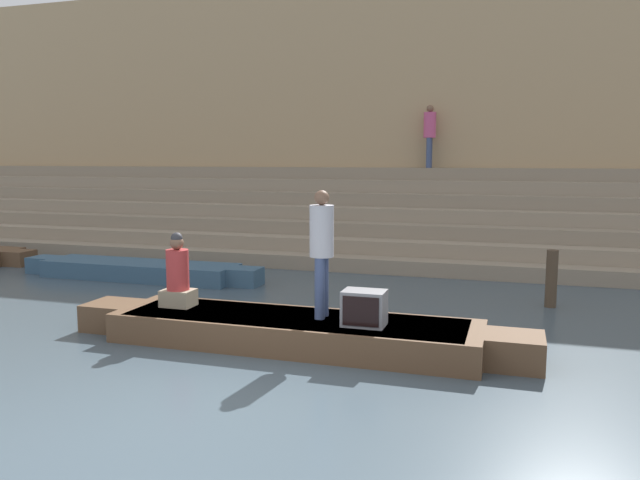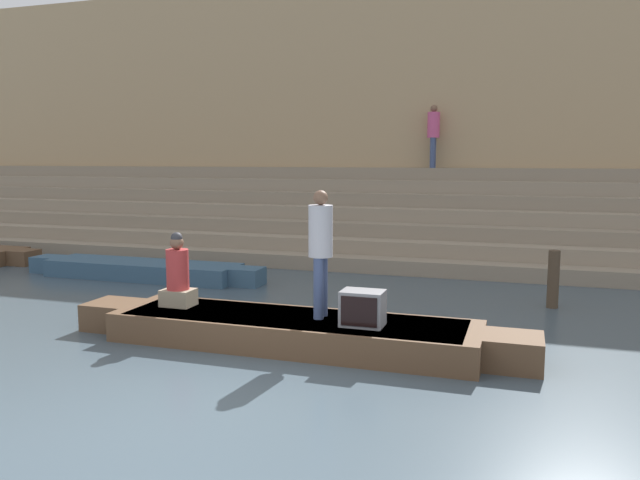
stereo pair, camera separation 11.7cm
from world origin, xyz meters
name	(u,v)px [view 1 (the left image)]	position (x,y,z in m)	size (l,w,h in m)	color
ground_plane	(205,410)	(0.00, 0.00, 0.00)	(120.00, 120.00, 0.00)	#3D4C56
ghat_steps	(397,225)	(0.00, 10.48, 0.81)	(36.00, 4.22, 2.27)	gray
back_wall	(412,115)	(0.00, 12.59, 3.74)	(34.20, 1.28, 7.53)	tan
rowboat_main	(293,330)	(0.10, 2.33, 0.21)	(6.44, 1.42, 0.40)	brown
person_standing	(322,244)	(0.48, 2.43, 1.39)	(0.32, 0.32, 1.71)	#3D4C75
person_rowing	(178,276)	(-1.70, 2.42, 0.83)	(0.45, 0.36, 1.08)	gray
tv_set	(364,308)	(1.12, 2.19, 0.63)	(0.55, 0.40, 0.46)	slate
moored_boat_shore	(140,270)	(-4.62, 5.83, 0.19)	(5.48, 1.03, 0.35)	#33516B
mooring_post	(551,279)	(3.55, 5.73, 0.49)	(0.19, 0.19, 0.99)	#473828
person_on_steps	(430,132)	(0.63, 11.69, 3.24)	(0.33, 0.33, 1.67)	#3D4C75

